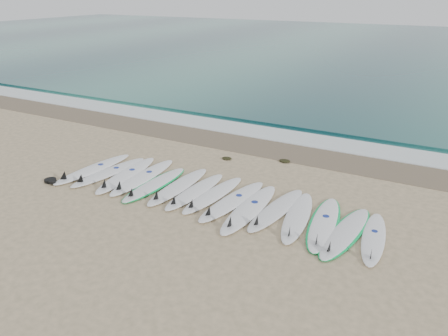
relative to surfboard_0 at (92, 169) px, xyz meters
The scene contains 23 objects.
ground 3.99m from the surfboard_0, ahead, with size 120.00×120.00×0.00m, color tan.
ocean 32.93m from the surfboard_0, 83.05° to the left, with size 120.00×55.00×0.03m, color #1E5B57.
wet_sand_band 5.85m from the surfboard_0, 47.12° to the left, with size 120.00×1.80×0.01m, color brown.
foam_band 6.94m from the surfboard_0, 55.00° to the left, with size 120.00×1.40×0.04m, color silver.
wave_crest 8.22m from the surfboard_0, 61.01° to the left, with size 120.00×1.00×0.10m, color #1E5B57.
surfboard_0 is the anchor object (origin of this frame).
surfboard_1 0.57m from the surfboard_0, ahead, with size 0.89×2.73×0.34m.
surfboard_2 1.16m from the surfboard_0, ahead, with size 0.91×2.88×0.36m.
surfboard_3 1.67m from the surfboard_0, ahead, with size 0.68×2.85×0.36m.
surfboard_4 2.24m from the surfboard_0, ahead, with size 0.69×2.61×0.33m.
surfboard_5 2.88m from the surfboard_0, ahead, with size 0.56×2.71×0.35m.
surfboard_6 3.44m from the surfboard_0, ahead, with size 0.64×2.59×0.33m.
surfboard_7 3.95m from the surfboard_0, ahead, with size 0.75×2.60×0.33m.
surfboard_8 4.55m from the surfboard_0, ahead, with size 0.90×2.78×0.35m.
surfboard_9 5.10m from the surfboard_0, ahead, with size 0.62×2.87×0.37m.
surfboard_10 5.68m from the surfboard_0, ahead, with size 0.80×2.66×0.33m.
surfboard_11 6.25m from the surfboard_0, ahead, with size 0.93×2.65×0.33m.
surfboard_12 6.88m from the surfboard_0, ahead, with size 0.97×2.73×0.34m.
surfboard_13 7.40m from the surfboard_0, ahead, with size 0.91×2.68×0.33m.
surfboard_14 7.99m from the surfboard_0, ahead, with size 0.74×2.35×0.30m.
seaweed_near 4.07m from the surfboard_0, 42.05° to the left, with size 0.31×0.24×0.06m, color black.
seaweed_far 5.78m from the surfboard_0, 35.63° to the left, with size 0.35×0.27×0.07m, color black.
leash_coil 1.20m from the surfboard_0, 110.46° to the right, with size 0.46×0.36×0.11m.
Camera 1 is at (5.00, -8.67, 4.97)m, focal length 35.00 mm.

